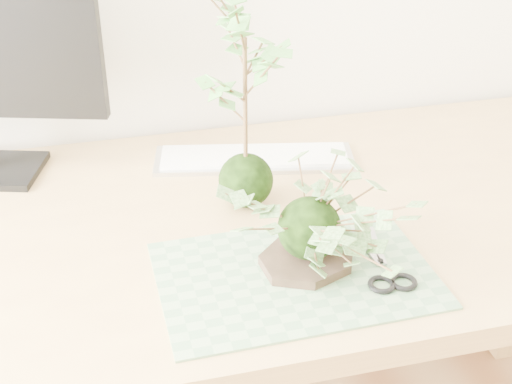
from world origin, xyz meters
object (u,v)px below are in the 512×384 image
ivy_kokedama (310,202)px  maple_kokedama (245,52)px  keyboard (254,158)px  desk (273,255)px

ivy_kokedama → maple_kokedama: size_ratio=0.87×
ivy_kokedama → maple_kokedama: 0.26m
ivy_kokedama → keyboard: size_ratio=0.86×
ivy_kokedama → keyboard: bearing=89.7°
ivy_kokedama → maple_kokedama: bearing=104.3°
desk → maple_kokedama: size_ratio=4.12×
desk → maple_kokedama: maple_kokedama is taller
desk → ivy_kokedama: bearing=-85.8°
desk → keyboard: 0.21m
maple_kokedama → keyboard: 0.31m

